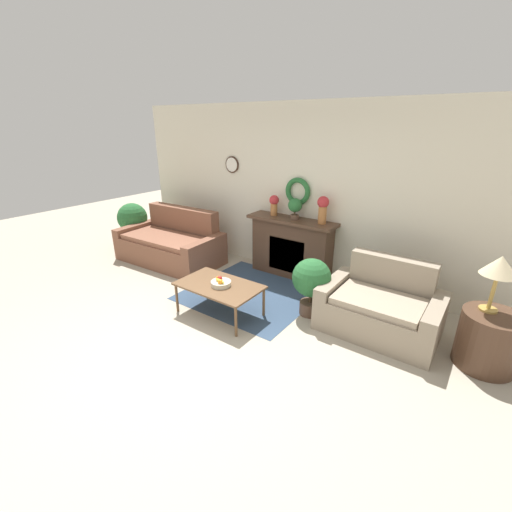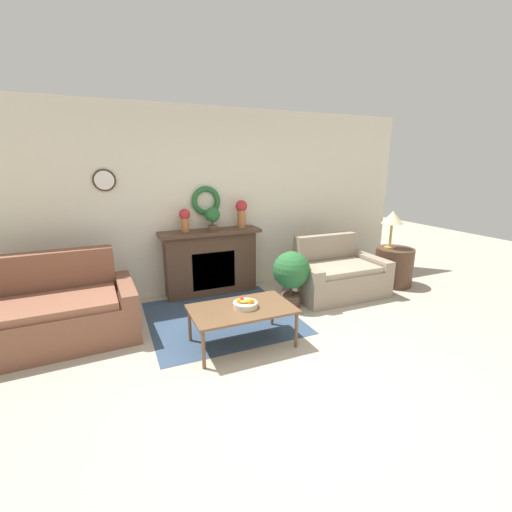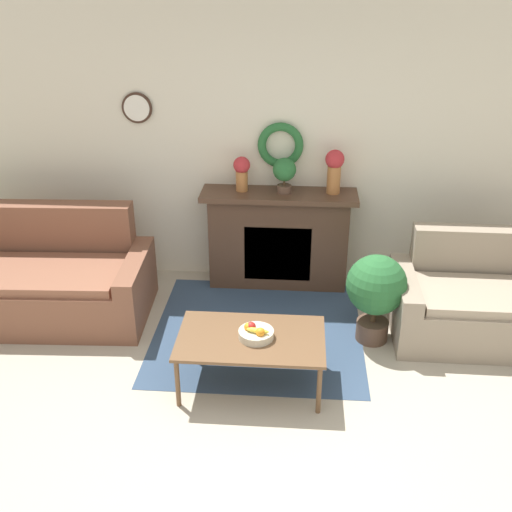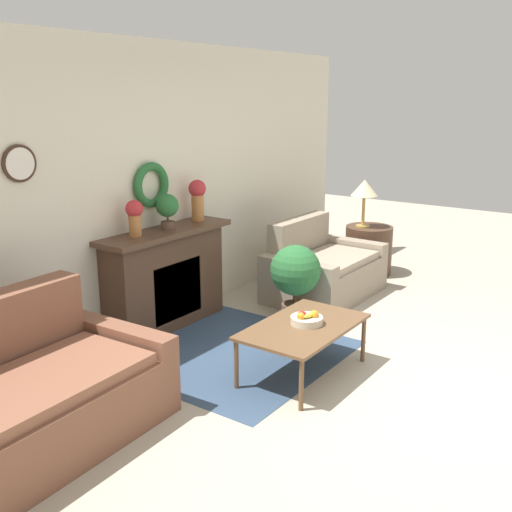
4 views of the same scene
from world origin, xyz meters
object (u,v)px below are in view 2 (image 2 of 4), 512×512
Objects in this scene: vase_on_mantel_left at (185,218)px; potted_plant_on_mantel at (212,216)px; side_table_by_loveseat at (394,267)px; vase_on_mantel_right at (241,212)px; table_lamp at (393,219)px; potted_plant_floor_by_loveseat at (291,273)px; couch_left at (44,314)px; coffee_table at (242,311)px; fruit_bowl at (245,304)px; loveseat_right at (335,275)px; fireplace at (211,262)px.

vase_on_mantel_left is 0.99× the size of potted_plant_on_mantel.
vase_on_mantel_right is (-2.31, 0.82, 0.91)m from side_table_by_loveseat.
potted_plant_floor_by_loveseat is (-1.89, -0.19, -0.59)m from table_lamp.
couch_left is 5.87× the size of vase_on_mantel_left.
coffee_table is 3.32× the size of vase_on_mantel_left.
fruit_bowl is 0.43× the size of side_table_by_loveseat.
loveseat_right is 2.03m from potted_plant_on_mantel.
coffee_table is 1.84× the size of table_lamp.
fruit_bowl is at bearing -153.84° from loveseat_right.
vase_on_mantel_left is (-2.06, 0.78, 0.87)m from loveseat_right.
table_lamp is 3.19m from vase_on_mantel_left.
fireplace is at bearing 162.63° from potted_plant_on_mantel.
fruit_bowl is 3.03m from table_lamp.
couch_left is at bearing -164.62° from vase_on_mantel_right.
coffee_table is 1.82m from vase_on_mantel_left.
potted_plant_on_mantel is (0.14, 1.63, 0.71)m from fruit_bowl.
table_lamp is at bearing 5.68° from potted_plant_floor_by_loveseat.
coffee_table is at bearing -96.32° from potted_plant_on_mantel.
fireplace is 0.69m from potted_plant_on_mantel.
coffee_table is at bearing -164.56° from side_table_by_loveseat.
side_table_by_loveseat is (2.91, 0.82, -0.16)m from fruit_bowl.
vase_on_mantel_left reaches higher than side_table_by_loveseat.
potted_plant_on_mantel is at bearing 130.60° from potted_plant_floor_by_loveseat.
fireplace is 2.94m from side_table_by_loveseat.
vase_on_mantel_right is at bearing 2.51° from potted_plant_on_mantel.
couch_left is 7.40× the size of fruit_bowl.
couch_left is at bearing -161.31° from fireplace.
potted_plant_floor_by_loveseat is at bearing 34.92° from coffee_table.
side_table_by_loveseat is 1.02× the size of table_lamp.
fireplace reaches higher than side_table_by_loveseat.
vase_on_mantel_left reaches higher than fruit_bowl.
couch_left reaches higher than loveseat_right.
vase_on_mantel_left is at bearing 97.62° from coffee_table.
side_table_by_loveseat is 2.62m from vase_on_mantel_right.
potted_plant_on_mantel reaches higher than table_lamp.
fruit_bowl is at bearing -11.47° from coffee_table.
fruit_bowl is 0.79× the size of vase_on_mantel_left.
vase_on_mantel_left is (1.75, 0.72, 0.85)m from couch_left.
side_table_by_loveseat is at bearing 15.44° from coffee_table.
fruit_bowl is at bearing -95.07° from potted_plant_on_mantel.
vase_on_mantel_right is 0.46m from potted_plant_on_mantel.
side_table_by_loveseat is (4.91, -0.11, -0.02)m from couch_left.
loveseat_right is at bearing 11.52° from potted_plant_floor_by_loveseat.
fireplace reaches higher than loveseat_right.
loveseat_right is (1.70, -0.77, -0.20)m from fireplace.
table_lamp is (2.84, 0.88, 0.61)m from fruit_bowl.
fireplace reaches higher than fruit_bowl.
potted_plant_on_mantel is (-1.66, 0.76, 0.88)m from loveseat_right.
fireplace is at bearing 85.32° from coffee_table.
fruit_bowl is (0.04, -0.01, 0.08)m from coffee_table.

